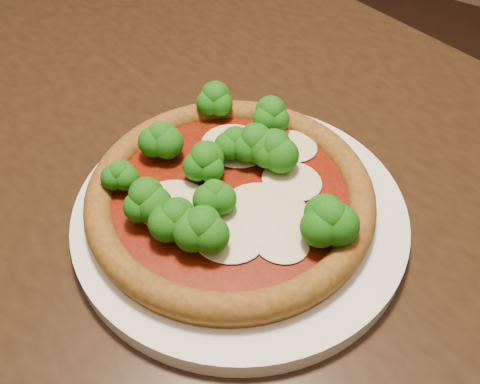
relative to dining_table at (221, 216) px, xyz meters
The scene contains 3 objects.
dining_table is the anchor object (origin of this frame).
plate 0.14m from the dining_table, 43.15° to the right, with size 0.31×0.31×0.02m, color white.
pizza 0.16m from the dining_table, 48.40° to the right, with size 0.26×0.26×0.06m.
Camera 1 is at (0.24, -0.39, 1.14)m, focal length 40.00 mm.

